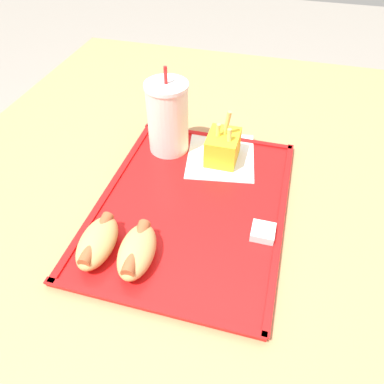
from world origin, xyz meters
TOP-DOWN VIEW (x-y plane):
  - ground_plane at (0.00, 0.00)m, footprint 8.00×8.00m
  - dining_table at (0.00, 0.00)m, footprint 1.44×1.12m
  - food_tray at (-0.00, -0.00)m, footprint 0.46×0.35m
  - paper_napkin at (0.15, -0.03)m, footprint 0.19×0.17m
  - soda_cup at (0.15, 0.09)m, footprint 0.09×0.09m
  - hot_dog_far at (-0.15, 0.12)m, footprint 0.11×0.06m
  - hot_dog_near at (-0.15, 0.05)m, footprint 0.12×0.07m
  - fries_carton at (0.14, -0.03)m, footprint 0.08×0.06m
  - sauce_cup_mayo at (-0.05, -0.14)m, footprint 0.04×0.04m

SIDE VIEW (x-z plane):
  - ground_plane at x=0.00m, z-range 0.00..0.00m
  - dining_table at x=0.00m, z-range 0.00..0.74m
  - food_tray at x=0.00m, z-range 0.74..0.75m
  - paper_napkin at x=0.15m, z-range 0.75..0.75m
  - sauce_cup_mayo at x=-0.05m, z-range 0.75..0.77m
  - hot_dog_far at x=-0.15m, z-range 0.75..0.80m
  - hot_dog_near at x=-0.15m, z-range 0.75..0.80m
  - fries_carton at x=0.14m, z-range 0.72..0.84m
  - soda_cup at x=0.15m, z-range 0.73..0.92m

